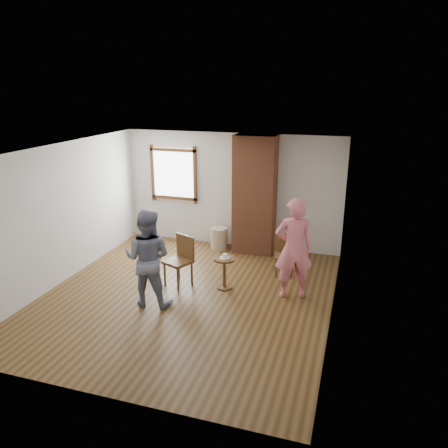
{
  "coord_description": "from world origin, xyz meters",
  "views": [
    {
      "loc": [
        2.72,
        -6.51,
        3.64
      ],
      "look_at": [
        0.43,
        0.8,
        1.15
      ],
      "focal_mm": 35.0,
      "sensor_mm": 36.0,
      "label": 1
    }
  ],
  "objects": [
    {
      "name": "side_table",
      "position": [
        0.53,
        0.51,
        0.4
      ],
      "size": [
        0.4,
        0.4,
        0.6
      ],
      "color": "brown",
      "rests_on": "ground"
    },
    {
      "name": "dark_pot",
      "position": [
        -1.41,
        1.93,
        0.08
      ],
      "size": [
        0.2,
        0.2,
        0.16
      ],
      "primitive_type": "cylinder",
      "rotation": [
        0.0,
        0.0,
        0.36
      ],
      "color": "black",
      "rests_on": "ground"
    },
    {
      "name": "stoneware_crock",
      "position": [
        -0.19,
        2.4,
        0.25
      ],
      "size": [
        0.46,
        0.46,
        0.5
      ],
      "primitive_type": "cylinder",
      "rotation": [
        0.0,
        0.0,
        -0.21
      ],
      "color": "#C0AD8B",
      "rests_on": "ground"
    },
    {
      "name": "cake_slice",
      "position": [
        0.54,
        0.51,
        0.64
      ],
      "size": [
        0.08,
        0.07,
        0.06
      ],
      "primitive_type": "cube",
      "color": "white",
      "rests_on": "cake_plate"
    },
    {
      "name": "room_shell",
      "position": [
        -0.06,
        0.61,
        1.81
      ],
      "size": [
        5.04,
        5.52,
        2.62
      ],
      "color": "silver",
      "rests_on": "ground"
    },
    {
      "name": "brick_chimney",
      "position": [
        0.6,
        2.5,
        1.3
      ],
      "size": [
        0.9,
        0.5,
        2.6
      ],
      "primitive_type": "cube",
      "color": "#A15839",
      "rests_on": "ground"
    },
    {
      "name": "dining_chair_left",
      "position": [
        -0.3,
        0.44,
        0.53
      ],
      "size": [
        0.58,
        0.58,
        0.95
      ],
      "rotation": [
        0.0,
        0.0,
        -0.41
      ],
      "color": "brown",
      "rests_on": "ground"
    },
    {
      "name": "cake_plate",
      "position": [
        0.53,
        0.51,
        0.6
      ],
      "size": [
        0.18,
        0.18,
        0.01
      ],
      "primitive_type": "cylinder",
      "color": "white",
      "rests_on": "side_table"
    },
    {
      "name": "dining_chair_right",
      "position": [
        1.46,
        1.48,
        0.45
      ],
      "size": [
        0.45,
        0.45,
        0.81
      ],
      "rotation": [
        0.0,
        0.0,
        0.21
      ],
      "color": "brown",
      "rests_on": "ground"
    },
    {
      "name": "ground",
      "position": [
        0.0,
        0.0,
        0.0
      ],
      "size": [
        5.5,
        5.5,
        0.0
      ],
      "primitive_type": "plane",
      "color": "brown",
      "rests_on": "ground"
    },
    {
      "name": "man",
      "position": [
        -0.51,
        -0.44,
        0.84
      ],
      "size": [
        0.87,
        0.7,
        1.68
      ],
      "primitive_type": "imported",
      "rotation": [
        0.0,
        0.0,
        3.23
      ],
      "color": "#121832",
      "rests_on": "ground"
    },
    {
      "name": "person_pink",
      "position": [
        1.77,
        0.55,
        0.91
      ],
      "size": [
        0.77,
        0.63,
        1.82
      ],
      "primitive_type": "imported",
      "rotation": [
        0.0,
        0.0,
        3.47
      ],
      "color": "#E0707D",
      "rests_on": "ground"
    }
  ]
}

